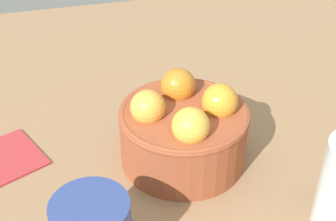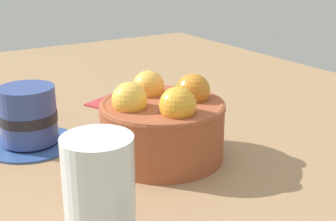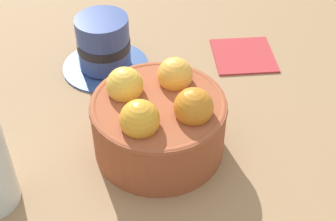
% 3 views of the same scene
% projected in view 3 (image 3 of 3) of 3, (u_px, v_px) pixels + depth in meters
% --- Properties ---
extents(ground_plane, '(1.55, 1.09, 0.04)m').
position_uv_depth(ground_plane, '(159.00, 157.00, 0.62)').
color(ground_plane, '#997551').
extents(terracotta_bowl, '(0.16, 0.16, 0.11)m').
position_uv_depth(terracotta_bowl, '(159.00, 120.00, 0.58)').
color(terracotta_bowl, '#9E4C2D').
rests_on(terracotta_bowl, ground_plane).
extents(coffee_cup, '(0.13, 0.13, 0.08)m').
position_uv_depth(coffee_cup, '(104.00, 46.00, 0.71)').
color(coffee_cup, '#304E91').
rests_on(coffee_cup, ground_plane).
extents(folded_napkin, '(0.12, 0.12, 0.01)m').
position_uv_depth(folded_napkin, '(244.00, 55.00, 0.75)').
color(folded_napkin, '#B23338').
rests_on(folded_napkin, ground_plane).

